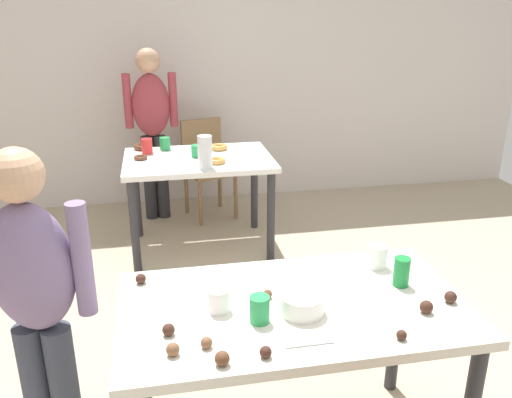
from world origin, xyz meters
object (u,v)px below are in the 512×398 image
(dining_table_far, at_px, (199,171))
(person_adult_far, at_px, (152,120))
(chair_far_table, at_px, (206,162))
(pitcher_far, at_px, (205,152))
(person_girl_near, at_px, (36,299))
(soda_can, at_px, (402,272))
(dining_table_near, at_px, (293,325))
(mixing_bowl, at_px, (302,304))

(dining_table_far, distance_m, person_adult_far, 0.84)
(chair_far_table, xyz_separation_m, pitcher_far, (-0.10, -1.02, 0.37))
(person_girl_near, height_order, soda_can, person_girl_near)
(person_adult_far, bearing_deg, person_girl_near, -98.89)
(soda_can, bearing_deg, dining_table_far, 107.28)
(dining_table_far, height_order, person_girl_near, person_girl_near)
(chair_far_table, height_order, person_adult_far, person_adult_far)
(person_girl_near, height_order, person_adult_far, person_adult_far)
(person_adult_far, xyz_separation_m, soda_can, (0.98, -2.81, -0.09))
(dining_table_near, height_order, person_girl_near, person_girl_near)
(soda_can, bearing_deg, person_girl_near, 178.82)
(dining_table_near, bearing_deg, chair_far_table, 91.09)
(person_girl_near, relative_size, mixing_bowl, 8.46)
(soda_can, relative_size, pitcher_far, 0.53)
(dining_table_far, bearing_deg, person_girl_near, -110.41)
(person_adult_far, bearing_deg, soda_can, -70.83)
(dining_table_near, height_order, pitcher_far, pitcher_far)
(chair_far_table, relative_size, person_adult_far, 0.58)
(person_adult_far, xyz_separation_m, pitcher_far, (0.36, -1.00, -0.03))
(chair_far_table, xyz_separation_m, soda_can, (0.52, -2.83, 0.31))
(dining_table_far, bearing_deg, pitcher_far, -84.16)
(person_girl_near, distance_m, person_adult_far, 2.82)
(person_girl_near, xyz_separation_m, soda_can, (1.41, -0.03, -0.02))
(chair_far_table, height_order, pitcher_far, pitcher_far)
(soda_can, bearing_deg, dining_table_near, -173.28)
(chair_far_table, bearing_deg, pitcher_far, -95.60)
(person_girl_near, bearing_deg, dining_table_near, -5.06)
(dining_table_far, relative_size, person_adult_far, 0.74)
(dining_table_far, height_order, pitcher_far, pitcher_far)
(pitcher_far, bearing_deg, soda_can, -71.07)
(dining_table_near, distance_m, dining_table_far, 2.15)
(chair_far_table, height_order, person_girl_near, person_girl_near)
(dining_table_near, relative_size, chair_far_table, 1.54)
(dining_table_far, bearing_deg, soda_can, -72.72)
(mixing_bowl, distance_m, pitcher_far, 1.94)
(dining_table_far, height_order, chair_far_table, chair_far_table)
(chair_far_table, bearing_deg, mixing_bowl, -88.68)
(person_adult_far, relative_size, soda_can, 12.31)
(mixing_bowl, bearing_deg, person_girl_near, 170.97)
(chair_far_table, distance_m, person_girl_near, 2.96)
(person_adult_far, bearing_deg, pitcher_far, -70.39)
(soda_can, xyz_separation_m, pitcher_far, (-0.62, 1.81, 0.05))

